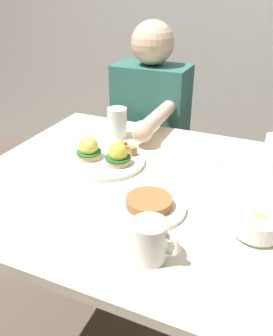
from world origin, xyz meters
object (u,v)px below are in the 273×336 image
water_glass_far (117,124)px  diner_person (149,130)px  dining_table (164,214)px  eggs_benedict_plate (105,157)px  fruit_bowl (258,224)px  fork (218,150)px  side_plate (148,205)px  coffee_mug (150,239)px

water_glass_far → diner_person: bearing=88.8°
water_glass_far → dining_table: bearing=-43.1°
eggs_benedict_plate → fruit_bowl: (0.51, -0.18, 0.01)m
fork → water_glass_far: size_ratio=1.32×
diner_person → eggs_benedict_plate: bearing=-84.5°
fork → side_plate: 0.45m
eggs_benedict_plate → side_plate: (0.23, -0.19, -0.01)m
water_glass_far → side_plate: (0.29, -0.41, -0.04)m
dining_table → water_glass_far: bearing=136.9°
water_glass_far → diner_person: diner_person is taller
dining_table → eggs_benedict_plate: 0.28m
water_glass_far → coffee_mug: bearing=-57.7°
fruit_bowl → fork: size_ratio=0.78×
coffee_mug → diner_person: size_ratio=0.10×
coffee_mug → side_plate: size_ratio=0.56×
dining_table → fruit_bowl: (0.28, -0.13, 0.14)m
side_plate → dining_table: bearing=88.6°
coffee_mug → eggs_benedict_plate: bearing=130.3°
side_plate → diner_person: bearing=111.2°
side_plate → eggs_benedict_plate: bearing=140.7°
eggs_benedict_plate → diner_person: bearing=95.5°
diner_person → dining_table: bearing=-64.4°
coffee_mug → diner_person: diner_person is taller
fruit_bowl → dining_table: bearing=155.7°
water_glass_far → diner_person: 0.35m
eggs_benedict_plate → side_plate: size_ratio=1.35×
water_glass_far → side_plate: size_ratio=0.58×
coffee_mug → water_glass_far: bearing=122.3°
dining_table → fork: bearing=72.9°
water_glass_far → diner_person: size_ratio=0.10×
fruit_bowl → side_plate: size_ratio=0.60×
coffee_mug → side_plate: (-0.07, 0.17, -0.04)m
eggs_benedict_plate → fruit_bowl: bearing=-19.6°
coffee_mug → dining_table: bearing=103.0°
dining_table → coffee_mug: coffee_mug is taller
coffee_mug → fork: bearing=87.6°
dining_table → fruit_bowl: size_ratio=10.00×
dining_table → eggs_benedict_plate: bearing=166.3°
dining_table → eggs_benedict_plate: eggs_benedict_plate is taller
coffee_mug → fork: 0.62m
fork → diner_person: 0.49m
fork → side_plate: side_plate is taller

